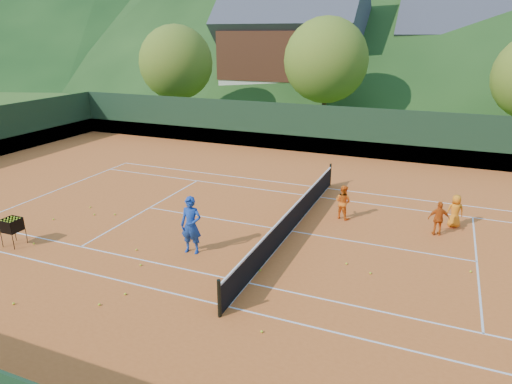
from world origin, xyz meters
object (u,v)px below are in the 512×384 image
at_px(student_b, 439,219).
at_px(tennis_net, 292,219).
at_px(coach, 191,225).
at_px(ball_hopper, 12,226).
at_px(chalet_mid, 466,57).
at_px(student_a, 343,202).
at_px(student_c, 455,211).
at_px(chalet_left, 292,49).

relative_size(student_b, tennis_net, 0.11).
relative_size(coach, tennis_net, 0.17).
bearing_deg(ball_hopper, student_b, 25.77).
bearing_deg(tennis_net, chalet_mid, 79.99).
relative_size(student_a, student_b, 1.07).
relative_size(coach, student_a, 1.44).
bearing_deg(student_a, student_b, -164.92).
relative_size(student_c, ball_hopper, 1.29).
height_order(ball_hopper, chalet_mid, chalet_mid).
relative_size(coach, ball_hopper, 2.00).
relative_size(student_b, chalet_left, 0.09).
xyz_separation_m(student_c, tennis_net, (-5.65, -2.82, -0.15)).
bearing_deg(ball_hopper, tennis_net, 29.48).
height_order(student_a, student_c, student_a).
bearing_deg(chalet_mid, tennis_net, -100.01).
distance_m(coach, student_c, 10.06).
xyz_separation_m(student_b, tennis_net, (-5.10, -1.75, -0.15)).
bearing_deg(ball_hopper, coach, 17.55).
bearing_deg(tennis_net, chalet_left, 108.43).
distance_m(student_a, tennis_net, 2.52).
bearing_deg(student_c, student_b, 46.81).
distance_m(ball_hopper, chalet_mid, 41.76).
relative_size(student_c, tennis_net, 0.11).
height_order(coach, ball_hopper, coach).
bearing_deg(coach, chalet_left, 96.01).
height_order(coach, student_c, coach).
relative_size(chalet_left, chalet_mid, 1.09).
xyz_separation_m(tennis_net, chalet_left, (-10.00, 30.00, 5.13)).
distance_m(student_b, tennis_net, 5.39).
distance_m(student_c, chalet_left, 31.76).
distance_m(ball_hopper, chalet_left, 35.25).
height_order(student_a, ball_hopper, student_a).
height_order(coach, student_b, coach).
distance_m(student_a, chalet_left, 30.64).
xyz_separation_m(student_a, ball_hopper, (-10.13, -6.91, 0.05)).
relative_size(student_b, student_c, 1.01).
relative_size(coach, student_c, 1.54).
bearing_deg(student_b, chalet_mid, -105.27).
distance_m(chalet_left, chalet_mid, 16.51).
bearing_deg(chalet_left, student_a, -67.67).
bearing_deg(chalet_left, coach, -77.30).
distance_m(coach, student_a, 6.44).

